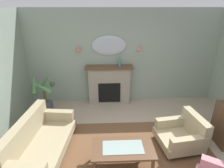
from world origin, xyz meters
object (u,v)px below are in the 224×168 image
object	(u,v)px
mantel_vase_left	(120,60)
armchair_in_corner	(183,134)
coffee_table	(123,150)
floral_couch	(38,140)
potted_plant_corner_palm	(45,96)
fireplace	(109,85)
wall_mirror	(109,46)
wall_sconce_right	(139,47)
wall_sconce_left	(78,48)

from	to	relation	value
mantel_vase_left	armchair_in_corner	world-z (taller)	mantel_vase_left
mantel_vase_left	coffee_table	world-z (taller)	mantel_vase_left
floral_couch	armchair_in_corner	bearing A→B (deg)	1.68
potted_plant_corner_palm	fireplace	bearing A→B (deg)	16.91
armchair_in_corner	wall_mirror	bearing A→B (deg)	124.34
wall_sconce_right	coffee_table	xyz separation A→B (m)	(-0.69, -2.57, -1.28)
wall_sconce_right	armchair_in_corner	bearing A→B (deg)	-73.76
wall_mirror	wall_sconce_right	bearing A→B (deg)	-3.37
wall_sconce_right	coffee_table	distance (m)	2.95
mantel_vase_left	floral_couch	bearing A→B (deg)	-130.55
coffee_table	floral_couch	xyz separation A→B (m)	(-1.61, 0.40, -0.06)
wall_mirror	wall_sconce_left	world-z (taller)	wall_mirror
wall_sconce_right	armchair_in_corner	world-z (taller)	wall_sconce_right
wall_sconce_right	floral_couch	size ratio (longest dim) A/B	0.08
mantel_vase_left	floral_couch	world-z (taller)	mantel_vase_left
wall_sconce_left	wall_mirror	bearing A→B (deg)	3.37
armchair_in_corner	potted_plant_corner_palm	bearing A→B (deg)	155.44
wall_sconce_left	armchair_in_corner	size ratio (longest dim) A/B	0.15
floral_couch	potted_plant_corner_palm	world-z (taller)	potted_plant_corner_palm
potted_plant_corner_palm	floral_couch	bearing A→B (deg)	-79.42
wall_sconce_left	potted_plant_corner_palm	bearing A→B (deg)	-145.10
mantel_vase_left	armchair_in_corner	xyz separation A→B (m)	(1.16, -1.96, -1.04)
wall_mirror	coffee_table	xyz separation A→B (m)	(0.16, -2.62, -1.33)
fireplace	potted_plant_corner_palm	distance (m)	1.82
fireplace	wall_sconce_left	world-z (taller)	wall_sconce_left
wall_mirror	floral_couch	world-z (taller)	wall_mirror
wall_mirror	wall_sconce_right	size ratio (longest dim) A/B	6.86
potted_plant_corner_palm	wall_mirror	bearing A→B (deg)	21.08
wall_mirror	armchair_in_corner	distance (m)	2.94
wall_mirror	wall_sconce_right	world-z (taller)	wall_mirror
wall_sconce_left	coffee_table	distance (m)	3.04
mantel_vase_left	fireplace	bearing A→B (deg)	174.61
wall_mirror	potted_plant_corner_palm	bearing A→B (deg)	-158.92
wall_sconce_left	floral_couch	world-z (taller)	wall_sconce_left
wall_sconce_right	wall_sconce_left	bearing A→B (deg)	180.00
coffee_table	potted_plant_corner_palm	bearing A→B (deg)	134.24
armchair_in_corner	mantel_vase_left	bearing A→B (deg)	120.52
fireplace	armchair_in_corner	distance (m)	2.48
coffee_table	floral_couch	bearing A→B (deg)	165.90
wall_sconce_right	coffee_table	world-z (taller)	wall_sconce_right
wall_mirror	armchair_in_corner	xyz separation A→B (m)	(1.46, -2.13, -1.40)
wall_mirror	armchair_in_corner	size ratio (longest dim) A/B	1.04
mantel_vase_left	potted_plant_corner_palm	distance (m)	2.26
armchair_in_corner	coffee_table	bearing A→B (deg)	-159.29
mantel_vase_left	coffee_table	size ratio (longest dim) A/B	0.31
floral_couch	armchair_in_corner	distance (m)	2.91
fireplace	floral_couch	distance (m)	2.54
floral_couch	potted_plant_corner_palm	size ratio (longest dim) A/B	1.59
wall_sconce_left	wall_sconce_right	world-z (taller)	same
wall_mirror	wall_sconce_left	bearing A→B (deg)	-176.63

